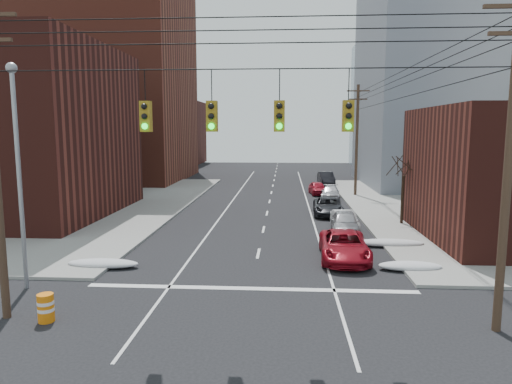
# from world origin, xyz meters

# --- Properties ---
(ground) EXTENTS (160.00, 160.00, 0.00)m
(ground) POSITION_xyz_m (0.00, 0.00, 0.00)
(ground) COLOR black
(ground) RESTS_ON ground
(building_brick_tall) EXTENTS (24.00, 20.00, 30.00)m
(building_brick_tall) POSITION_xyz_m (-24.00, 48.00, 15.00)
(building_brick_tall) COLOR maroon
(building_brick_tall) RESTS_ON ground
(building_brick_far) EXTENTS (22.00, 18.00, 12.00)m
(building_brick_far) POSITION_xyz_m (-26.00, 74.00, 6.00)
(building_brick_far) COLOR #471A15
(building_brick_far) RESTS_ON ground
(building_office) EXTENTS (22.00, 20.00, 25.00)m
(building_office) POSITION_xyz_m (22.00, 44.00, 12.50)
(building_office) COLOR gray
(building_office) RESTS_ON ground
(building_glass) EXTENTS (20.00, 18.00, 22.00)m
(building_glass) POSITION_xyz_m (24.00, 70.00, 11.00)
(building_glass) COLOR gray
(building_glass) RESTS_ON ground
(utility_pole_right) EXTENTS (2.20, 0.28, 11.00)m
(utility_pole_right) POSITION_xyz_m (8.50, 3.00, 5.78)
(utility_pole_right) COLOR #473323
(utility_pole_right) RESTS_ON ground
(utility_pole_far) EXTENTS (2.20, 0.28, 11.00)m
(utility_pole_far) POSITION_xyz_m (8.50, 34.00, 5.78)
(utility_pole_far) COLOR #473323
(utility_pole_far) RESTS_ON ground
(traffic_signals) EXTENTS (17.00, 0.42, 2.02)m
(traffic_signals) POSITION_xyz_m (0.10, 2.97, 7.17)
(traffic_signals) COLOR black
(traffic_signals) RESTS_ON ground
(street_light) EXTENTS (0.44, 0.44, 9.32)m
(street_light) POSITION_xyz_m (-9.50, 6.00, 5.54)
(street_light) COLOR gray
(street_light) RESTS_ON ground
(bare_tree) EXTENTS (2.09, 2.20, 4.93)m
(bare_tree) POSITION_xyz_m (9.59, 20.00, 2.32)
(bare_tree) COLOR black
(bare_tree) RESTS_ON ground
(snow_nw) EXTENTS (3.50, 1.08, 0.42)m
(snow_nw) POSITION_xyz_m (-7.40, 9.00, 0.21)
(snow_nw) COLOR silver
(snow_nw) RESTS_ON ground
(snow_ne) EXTENTS (3.00, 1.08, 0.42)m
(snow_ne) POSITION_xyz_m (7.40, 9.50, 0.21)
(snow_ne) COLOR silver
(snow_ne) RESTS_ON ground
(snow_east_far) EXTENTS (4.00, 1.08, 0.42)m
(snow_east_far) POSITION_xyz_m (7.40, 14.00, 0.21)
(snow_east_far) COLOR silver
(snow_east_far) RESTS_ON ground
(red_pickup) EXTENTS (2.60, 5.31, 1.45)m
(red_pickup) POSITION_xyz_m (4.48, 11.14, 0.72)
(red_pickup) COLOR maroon
(red_pickup) RESTS_ON ground
(parked_car_a) EXTENTS (2.01, 4.40, 1.46)m
(parked_car_a) POSITION_xyz_m (5.29, 17.14, 0.73)
(parked_car_a) COLOR #A09FA3
(parked_car_a) RESTS_ON ground
(parked_car_b) EXTENTS (1.57, 3.92, 1.27)m
(parked_car_b) POSITION_xyz_m (5.41, 18.24, 0.63)
(parked_car_b) COLOR silver
(parked_car_b) RESTS_ON ground
(parked_car_c) EXTENTS (2.42, 4.92, 1.35)m
(parked_car_c) POSITION_xyz_m (4.80, 23.57, 0.67)
(parked_car_c) COLOR black
(parked_car_c) RESTS_ON ground
(parked_car_d) EXTENTS (2.15, 4.36, 1.22)m
(parked_car_d) POSITION_xyz_m (5.83, 32.04, 0.61)
(parked_car_d) COLOR #B6B5BA
(parked_car_d) RESTS_ON ground
(parked_car_e) EXTENTS (1.92, 3.99, 1.31)m
(parked_car_e) POSITION_xyz_m (4.80, 34.96, 0.66)
(parked_car_e) COLOR maroon
(parked_car_e) RESTS_ON ground
(parked_car_f) EXTENTS (1.93, 4.83, 1.56)m
(parked_car_f) POSITION_xyz_m (6.40, 43.48, 0.78)
(parked_car_f) COLOR black
(parked_car_f) RESTS_ON ground
(lot_car_a) EXTENTS (4.37, 2.85, 1.36)m
(lot_car_a) POSITION_xyz_m (-15.42, 25.97, 0.83)
(lot_car_a) COLOR silver
(lot_car_a) RESTS_ON sidewalk_nw
(lot_car_b) EXTENTS (5.34, 2.83, 1.43)m
(lot_car_b) POSITION_xyz_m (-15.44, 28.31, 0.87)
(lot_car_b) COLOR #B7B7BC
(lot_car_b) RESTS_ON sidewalk_nw
(lot_car_c) EXTENTS (5.57, 3.18, 1.52)m
(lot_car_c) POSITION_xyz_m (-18.05, 24.78, 0.91)
(lot_car_c) COLOR black
(lot_car_c) RESTS_ON sidewalk_nw
(lot_car_d) EXTENTS (3.97, 2.09, 1.29)m
(lot_car_d) POSITION_xyz_m (-19.63, 28.42, 0.79)
(lot_car_d) COLOR silver
(lot_car_d) RESTS_ON sidewalk_nw
(construction_barrel) EXTENTS (0.75, 0.75, 1.00)m
(construction_barrel) POSITION_xyz_m (-6.90, 2.75, 0.51)
(construction_barrel) COLOR orange
(construction_barrel) RESTS_ON ground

